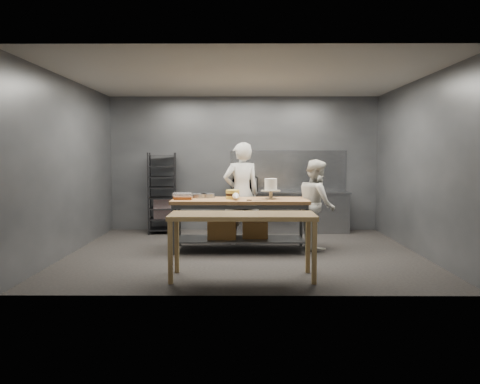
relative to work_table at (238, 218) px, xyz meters
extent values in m
plane|color=black|center=(0.10, -0.23, -0.57)|extent=(6.00, 6.00, 0.00)
cube|color=#4C4F54|center=(0.10, 2.27, 0.93)|extent=(6.00, 0.04, 3.00)
cube|color=olive|center=(0.03, -0.02, 0.32)|extent=(2.40, 0.90, 0.06)
cube|color=#47494C|center=(0.03, -0.02, -0.37)|extent=(2.25, 0.75, 0.03)
cylinder|color=#47494C|center=(-1.11, -0.41, -0.14)|extent=(0.06, 0.06, 0.86)
cylinder|color=#47494C|center=(-1.11, 0.37, -0.14)|extent=(0.06, 0.06, 0.86)
cylinder|color=#47494C|center=(1.17, -0.41, -0.14)|extent=(0.06, 0.06, 0.86)
cylinder|color=#47494C|center=(1.17, 0.37, -0.14)|extent=(0.06, 0.06, 0.86)
cube|color=brown|center=(-0.29, -0.02, -0.18)|extent=(0.50, 0.40, 0.35)
cube|color=brown|center=(0.30, 0.08, -0.21)|extent=(0.45, 0.38, 0.30)
cube|color=olive|center=(0.07, -1.90, 0.30)|extent=(2.00, 0.70, 0.06)
cube|color=olive|center=(-0.88, -2.20, -0.15)|extent=(0.06, 0.06, 0.84)
cube|color=olive|center=(-0.88, -1.60, -0.15)|extent=(0.06, 0.06, 0.84)
cube|color=olive|center=(1.02, -2.20, -0.15)|extent=(0.06, 0.06, 0.84)
cube|color=olive|center=(1.02, -1.60, -0.15)|extent=(0.06, 0.06, 0.84)
cube|color=slate|center=(1.10, 1.95, 0.31)|extent=(2.60, 0.60, 0.04)
cube|color=slate|center=(1.10, 1.95, -0.14)|extent=(2.56, 0.56, 0.86)
cube|color=slate|center=(1.10, 2.25, 0.78)|extent=(2.60, 0.02, 0.90)
cube|color=black|center=(-1.68, 1.87, 0.30)|extent=(0.67, 0.72, 1.75)
cube|color=silver|center=(-1.68, 1.87, -0.03)|extent=(0.41, 0.28, 0.45)
imported|color=silver|center=(0.05, 0.65, 0.40)|extent=(0.81, 0.64, 1.94)
imported|color=silver|center=(1.42, 0.17, 0.24)|extent=(0.68, 0.84, 1.63)
imported|color=black|center=(0.13, 1.95, 0.48)|extent=(0.54, 0.37, 0.30)
cylinder|color=#B0A68D|center=(0.58, 0.00, 0.36)|extent=(0.20, 0.20, 0.02)
cylinder|color=#B0A68D|center=(0.58, 0.00, 0.43)|extent=(0.06, 0.06, 0.12)
cylinder|color=#B0A68D|center=(0.58, 0.00, 0.50)|extent=(0.34, 0.34, 0.02)
cylinder|color=white|center=(0.58, 0.00, 0.61)|extent=(0.22, 0.22, 0.21)
cylinder|color=gold|center=(-0.10, 0.02, 0.38)|extent=(0.24, 0.24, 0.06)
cylinder|color=black|center=(-0.10, 0.02, 0.43)|extent=(0.24, 0.24, 0.04)
cylinder|color=gold|center=(-0.10, 0.02, 0.48)|extent=(0.24, 0.24, 0.06)
cylinder|color=gray|center=(-0.71, 0.22, 0.39)|extent=(0.27, 0.27, 0.07)
cylinder|color=gray|center=(-0.57, 0.24, 0.39)|extent=(0.25, 0.25, 0.07)
cylinder|color=gray|center=(-1.02, 0.20, 0.39)|extent=(0.25, 0.25, 0.07)
cone|color=white|center=(-0.03, -0.28, 0.41)|extent=(0.15, 0.39, 0.12)
cube|color=slate|center=(0.37, -0.29, 0.35)|extent=(0.28, 0.02, 0.00)
cube|color=black|center=(0.19, -0.29, 0.36)|extent=(0.09, 0.02, 0.02)
cube|color=brown|center=(-0.97, -0.12, 0.37)|extent=(0.30, 0.20, 0.05)
cube|color=silver|center=(-0.97, -0.12, 0.43)|extent=(0.31, 0.21, 0.06)
cube|color=brown|center=(-1.02, 0.06, 0.37)|extent=(0.30, 0.20, 0.05)
cube|color=silver|center=(-1.02, 0.06, 0.43)|extent=(0.31, 0.21, 0.06)
camera|label=1|loc=(0.07, -8.28, 1.14)|focal=35.00mm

